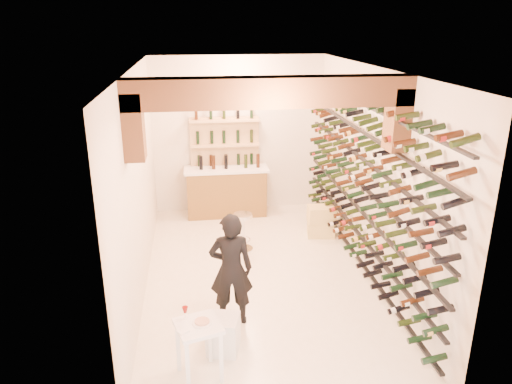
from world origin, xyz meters
TOP-DOWN VIEW (x-y plane):
  - ground at (0.00, 0.00)m, footprint 6.00×6.00m
  - room_shell at (0.00, -0.26)m, footprint 3.52×6.02m
  - wine_rack at (1.53, 0.00)m, footprint 0.32×5.70m
  - back_counter at (-0.30, 2.65)m, footprint 1.70×0.62m
  - back_shelving at (-0.30, 2.89)m, footprint 1.40×0.31m
  - tasting_table at (-0.98, -2.20)m, footprint 0.59×0.59m
  - white_stool at (-0.68, -1.79)m, footprint 0.45×0.45m
  - person at (-0.53, -1.18)m, footprint 0.59×0.41m
  - chrome_barstool at (-0.14, 0.95)m, footprint 0.35×0.35m
  - crate_lower at (1.37, 1.34)m, footprint 0.54×0.42m
  - crate_upper at (1.37, 1.34)m, footprint 0.51×0.36m

SIDE VIEW (x-z plane):
  - ground at x=0.00m, z-range 0.00..0.00m
  - crate_lower at x=1.37m, z-range 0.00..0.30m
  - white_stool at x=-0.68m, z-range 0.00..0.46m
  - chrome_barstool at x=-0.14m, z-range 0.05..0.73m
  - crate_upper at x=1.37m, z-range 0.30..0.59m
  - back_counter at x=-0.30m, z-range -0.11..1.18m
  - tasting_table at x=-0.98m, z-range 0.15..0.98m
  - person at x=-0.53m, z-range 0.00..1.56m
  - back_shelving at x=-0.30m, z-range -0.19..2.53m
  - wine_rack at x=1.53m, z-range 0.27..2.83m
  - room_shell at x=0.00m, z-range 0.65..3.86m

